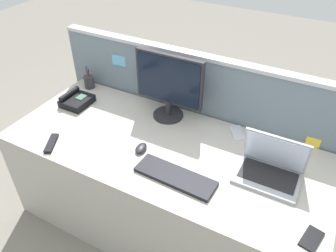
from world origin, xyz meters
name	(u,v)px	position (x,y,z in m)	size (l,w,h in m)	color
ground_plane	(165,221)	(0.00, 0.00, 0.00)	(10.00, 10.00, 0.00)	slate
desk	(164,187)	(0.00, 0.00, 0.36)	(1.96, 0.83, 0.71)	#ADA89E
cubicle_divider	(194,126)	(0.00, 0.45, 0.57)	(2.09, 0.08, 1.13)	slate
desktop_monitor	(169,84)	(-0.13, 0.30, 0.96)	(0.46, 0.20, 0.44)	#232328
laptop	(271,166)	(0.62, 0.06, 0.78)	(0.34, 0.24, 0.25)	#9EA0A8
desk_phone	(76,100)	(-0.77, 0.12, 0.74)	(0.18, 0.20, 0.09)	black
keyboard_main	(175,176)	(0.18, -0.20, 0.72)	(0.45, 0.14, 0.02)	black
computer_mouse_right_hand	(141,148)	(-0.10, -0.10, 0.73)	(0.06, 0.10, 0.03)	#232328
pen_cup	(89,82)	(-0.84, 0.34, 0.76)	(0.08, 0.08, 0.18)	#333338
cell_phone_silver_slab	(237,133)	(0.35, 0.33, 0.72)	(0.07, 0.15, 0.01)	#B7BAC1
cell_phone_black_slab	(311,239)	(0.89, -0.25, 0.72)	(0.07, 0.13, 0.01)	black
tv_remote	(51,143)	(-0.61, -0.31, 0.72)	(0.04, 0.17, 0.02)	black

